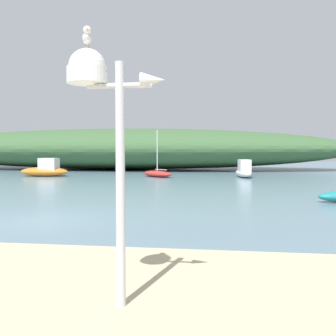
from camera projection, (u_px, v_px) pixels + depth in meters
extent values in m
plane|color=slate|center=(38.00, 221.00, 12.03)|extent=(120.00, 120.00, 0.00)
ellipsoid|color=#3D6038|center=(117.00, 149.00, 43.08)|extent=(51.62, 12.76, 4.51)
cylinder|color=silver|center=(120.00, 186.00, 4.96)|extent=(0.12, 0.12, 3.17)
cylinder|color=silver|center=(120.00, 86.00, 4.90)|extent=(0.86, 0.07, 0.07)
cylinder|color=white|center=(88.00, 76.00, 4.95)|extent=(0.53, 0.53, 0.21)
sphere|color=white|center=(87.00, 68.00, 4.94)|extent=(0.49, 0.49, 0.49)
cone|color=silver|center=(153.00, 80.00, 4.84)|extent=(0.31, 0.21, 0.21)
cylinder|color=orange|center=(89.00, 47.00, 4.94)|extent=(0.01, 0.01, 0.05)
cylinder|color=orange|center=(86.00, 46.00, 4.93)|extent=(0.01, 0.01, 0.05)
ellipsoid|color=white|center=(87.00, 39.00, 4.93)|extent=(0.21, 0.30, 0.15)
ellipsoid|color=#9EA0A8|center=(87.00, 37.00, 4.93)|extent=(0.18, 0.27, 0.05)
sphere|color=white|center=(87.00, 30.00, 4.81)|extent=(0.10, 0.10, 0.10)
cone|color=gold|center=(87.00, 29.00, 4.74)|extent=(0.05, 0.07, 0.03)
ellipsoid|color=orange|center=(44.00, 172.00, 31.59)|extent=(4.07, 1.59, 0.76)
cube|color=silver|center=(49.00, 164.00, 31.51)|extent=(1.44, 1.22, 1.01)
ellipsoid|color=white|center=(243.00, 173.00, 30.52)|extent=(1.56, 3.52, 0.65)
cube|color=silver|center=(244.00, 166.00, 30.15)|extent=(1.02, 1.30, 1.00)
ellipsoid|color=#B72D28|center=(157.00, 174.00, 30.92)|extent=(3.17, 3.08, 0.51)
cylinder|color=silver|center=(157.00, 151.00, 30.83)|extent=(0.08, 0.08, 3.42)
cylinder|color=silver|center=(161.00, 170.00, 30.53)|extent=(1.11, 1.05, 0.06)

